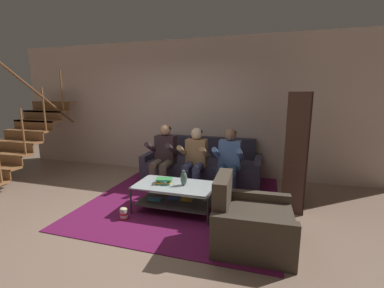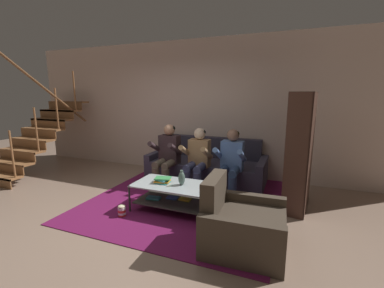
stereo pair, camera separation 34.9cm
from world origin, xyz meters
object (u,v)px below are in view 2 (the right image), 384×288
person_seated_left (167,153)px  book_stack (163,180)px  coffee_table (173,193)px  popcorn_tub (122,211)px  person_seated_right (231,160)px  person_seated_middle (197,157)px  bookshelf (302,164)px  vase (182,178)px  couch (207,167)px  armchair (241,226)px

person_seated_left → book_stack: person_seated_left is taller
coffee_table → popcorn_tub: coffee_table is taller
person_seated_right → popcorn_tub: size_ratio=6.63×
person_seated_middle → popcorn_tub: person_seated_middle is taller
bookshelf → popcorn_tub: size_ratio=10.24×
popcorn_tub → coffee_table: bearing=38.6°
coffee_table → vase: bearing=4.2°
person_seated_left → person_seated_right: size_ratio=1.03×
popcorn_tub → bookshelf: bearing=28.9°
person_seated_right → book_stack: bearing=-132.2°
couch → book_stack: couch is taller
person_seated_left → armchair: bearing=-41.5°
armchair → popcorn_tub: (-1.75, 0.12, -0.18)m
bookshelf → popcorn_tub: bookshelf is taller
person_seated_right → armchair: size_ratio=1.25×
person_seated_left → popcorn_tub: bearing=-91.4°
person_seated_left → person_seated_middle: bearing=-0.4°
couch → bookshelf: (1.74, -0.64, 0.41)m
person_seated_right → popcorn_tub: 1.96m
person_seated_middle → bookshelf: size_ratio=0.64×
couch → person_seated_middle: 0.67m
couch → coffee_table: couch is taller
person_seated_left → popcorn_tub: person_seated_left is taller
book_stack → armchair: size_ratio=0.30×
person_seated_middle → popcorn_tub: size_ratio=6.57×
coffee_table → book_stack: (-0.17, -0.01, 0.18)m
armchair → popcorn_tub: bearing=176.0°
couch → vase: couch is taller
person_seated_left → coffee_table: person_seated_left is taller
vase → bookshelf: 1.86m
vase → armchair: bearing=-31.1°
person_seated_right → armchair: (0.49, -1.52, -0.37)m
person_seated_middle → coffee_table: size_ratio=0.96×
person_seated_right → coffee_table: size_ratio=0.97×
person_seated_left → vase: bearing=-52.3°
coffee_table → person_seated_left: bearing=121.5°
person_seated_middle → coffee_table: person_seated_middle is taller
vase → armchair: size_ratio=0.25×
person_seated_middle → person_seated_right: (0.62, 0.00, 0.00)m
couch → popcorn_tub: size_ratio=13.35×
person_seated_right → bookshelf: 1.13m
coffee_table → vase: size_ratio=5.21×
person_seated_middle → coffee_table: bearing=-93.3°
person_seated_left → vase: person_seated_left is taller
vase → person_seated_middle: bearing=95.5°
person_seated_middle → book_stack: person_seated_middle is taller
person_seated_right → coffee_table: bearing=-126.1°
coffee_table → book_stack: book_stack is taller
person_seated_middle → bookshelf: bearing=-2.4°
person_seated_middle → book_stack: bearing=-103.6°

